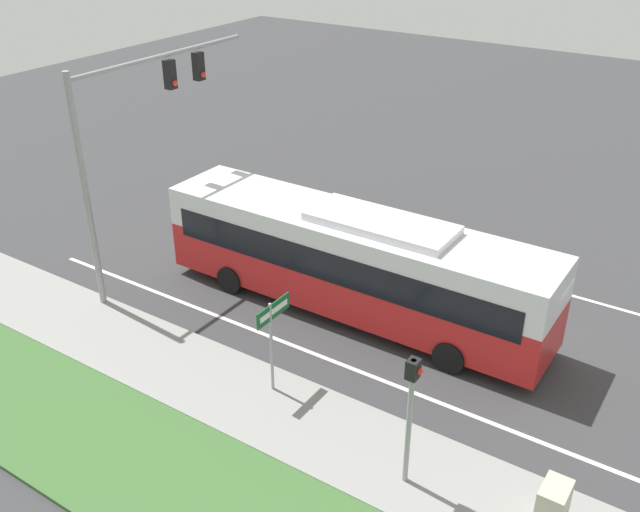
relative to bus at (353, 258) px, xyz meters
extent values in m
plane|color=#38383A|center=(1.03, -4.95, -1.82)|extent=(80.00, 80.00, 0.00)
cube|color=gray|center=(-5.17, -4.95, -1.76)|extent=(2.80, 80.00, 0.12)
cube|color=silver|center=(-2.57, -4.95, -1.82)|extent=(0.14, 30.00, 0.01)
cube|color=silver|center=(4.63, -4.95, -1.82)|extent=(0.14, 30.00, 0.01)
cube|color=red|center=(0.00, 0.01, -0.71)|extent=(2.51, 12.31, 1.51)
cube|color=silver|center=(0.00, 0.01, 0.66)|extent=(2.51, 12.31, 1.24)
cube|color=black|center=(0.00, 0.01, 0.24)|extent=(2.55, 11.32, 0.93)
cube|color=silver|center=(0.00, -0.91, 1.40)|extent=(1.75, 4.31, 0.24)
cylinder|color=black|center=(-1.20, 3.83, -1.36)|extent=(0.28, 0.92, 0.92)
cylinder|color=black|center=(1.20, 3.83, -1.36)|extent=(0.28, 0.92, 0.92)
cylinder|color=black|center=(-1.20, -3.80, -1.36)|extent=(0.28, 0.92, 0.92)
cylinder|color=black|center=(1.20, -3.80, -1.36)|extent=(0.28, 0.92, 0.92)
cylinder|color=#939399|center=(-4.02, 6.67, 1.84)|extent=(0.20, 0.20, 7.32)
cylinder|color=#939399|center=(-0.42, 6.67, 5.25)|extent=(7.20, 0.14, 0.14)
cube|color=black|center=(-0.18, 6.67, 4.63)|extent=(0.32, 0.28, 0.90)
sphere|color=red|center=(-0.18, 6.49, 4.38)|extent=(0.18, 0.18, 0.18)
cube|color=black|center=(1.14, 6.67, 4.63)|extent=(0.32, 0.28, 0.90)
sphere|color=red|center=(1.14, 6.49, 4.38)|extent=(0.18, 0.18, 0.18)
cylinder|color=#939399|center=(-5.52, -4.70, -0.14)|extent=(0.12, 0.12, 3.36)
cube|color=black|center=(-5.52, -4.70, 1.32)|extent=(0.28, 0.24, 0.44)
sphere|color=red|center=(-5.52, -4.85, 1.32)|extent=(0.14, 0.14, 0.14)
cylinder|color=#939399|center=(-4.56, -0.36, -0.46)|extent=(0.08, 0.08, 2.71)
cube|color=#145B2D|center=(-4.43, -0.36, 0.62)|extent=(1.31, 0.03, 0.45)
cube|color=white|center=(-4.43, -0.38, 0.62)|extent=(1.11, 0.01, 0.16)
cube|color=#B7B29E|center=(-4.88, -7.73, -1.23)|extent=(0.80, 0.55, 0.94)
camera|label=1|loc=(-16.22, -9.50, 10.05)|focal=40.00mm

